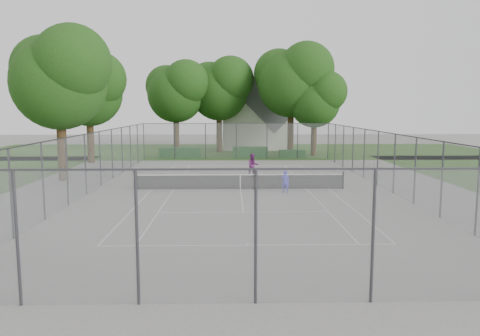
{
  "coord_description": "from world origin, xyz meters",
  "views": [
    {
      "loc": [
        -0.65,
        -28.52,
        5.02
      ],
      "look_at": [
        0.0,
        1.0,
        1.2
      ],
      "focal_mm": 35.0,
      "sensor_mm": 36.0,
      "label": 1
    }
  ],
  "objects_px": {
    "tennis_net": "(240,181)",
    "woman_player": "(253,165)",
    "house": "(256,115)",
    "girl_player": "(285,182)"
  },
  "relations": [
    {
      "from": "tennis_net",
      "to": "girl_player",
      "type": "distance_m",
      "value": 2.9
    },
    {
      "from": "tennis_net",
      "to": "girl_player",
      "type": "xyz_separation_m",
      "value": [
        2.64,
        -1.2,
        0.16
      ]
    },
    {
      "from": "girl_player",
      "to": "woman_player",
      "type": "relative_size",
      "value": 0.78
    },
    {
      "from": "house",
      "to": "woman_player",
      "type": "distance_m",
      "value": 24.19
    },
    {
      "from": "tennis_net",
      "to": "woman_player",
      "type": "relative_size",
      "value": 7.53
    },
    {
      "from": "tennis_net",
      "to": "girl_player",
      "type": "relative_size",
      "value": 9.63
    },
    {
      "from": "house",
      "to": "girl_player",
      "type": "distance_m",
      "value": 30.44
    },
    {
      "from": "house",
      "to": "woman_player",
      "type": "height_order",
      "value": "house"
    },
    {
      "from": "tennis_net",
      "to": "house",
      "type": "bearing_deg",
      "value": 84.85
    },
    {
      "from": "girl_player",
      "to": "house",
      "type": "bearing_deg",
      "value": -77.95
    }
  ]
}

